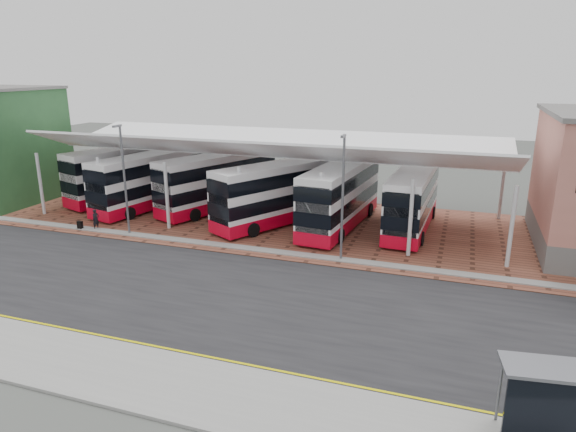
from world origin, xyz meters
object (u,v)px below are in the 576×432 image
(bus_1, at_px, (150,181))
(bus_3, at_px, (279,194))
(bus_4, at_px, (340,196))
(bus_0, at_px, (128,173))
(bus_5, at_px, (412,200))
(bus_2, at_px, (218,182))
(pedestrian, at_px, (96,219))
(bus_shelter, at_px, (563,401))

(bus_1, height_order, bus_3, bus_3)
(bus_4, bearing_deg, bus_1, -174.95)
(bus_1, xyz_separation_m, bus_3, (12.17, -0.74, 0.02))
(bus_4, bearing_deg, bus_0, 179.61)
(bus_0, distance_m, bus_5, 25.90)
(bus_3, bearing_deg, bus_2, -169.98)
(bus_1, bearing_deg, bus_5, 15.18)
(pedestrian, bearing_deg, bus_3, -50.97)
(bus_5, bearing_deg, bus_0, -179.73)
(bus_0, xyz_separation_m, bus_2, (9.53, -0.60, -0.04))
(bus_5, relative_size, bus_shelter, 3.20)
(pedestrian, relative_size, bus_shelter, 0.45)
(bus_1, relative_size, bus_3, 1.03)
(bus_1, relative_size, bus_4, 0.98)
(pedestrian, distance_m, bus_shelter, 32.85)
(bus_1, relative_size, bus_2, 1.00)
(bus_3, distance_m, bus_shelter, 26.54)
(bus_0, height_order, bus_1, bus_0)
(bus_1, bearing_deg, bus_0, 164.39)
(bus_2, bearing_deg, bus_shelter, -21.77)
(bus_0, height_order, bus_shelter, bus_0)
(bus_1, relative_size, bus_shelter, 3.38)
(bus_1, distance_m, bus_2, 5.99)
(bus_4, relative_size, bus_shelter, 3.45)
(bus_2, relative_size, bus_5, 1.06)
(bus_1, height_order, bus_2, bus_2)
(bus_4, height_order, pedestrian, bus_4)
(bus_3, xyz_separation_m, bus_5, (10.01, 1.77, -0.11))
(bus_1, bearing_deg, bus_2, 25.81)
(bus_0, distance_m, bus_2, 9.55)
(bus_2, xyz_separation_m, bus_shelter, (23.39, -22.45, -0.64))
(bus_1, distance_m, pedestrian, 7.00)
(bus_1, bearing_deg, bus_shelter, -23.29)
(bus_2, distance_m, bus_shelter, 32.43)
(bus_4, distance_m, pedestrian, 18.61)
(bus_2, distance_m, pedestrian, 10.39)
(pedestrian, bearing_deg, bus_5, -57.64)
(bus_0, relative_size, bus_1, 1.02)
(bus_0, height_order, pedestrian, bus_0)
(bus_1, xyz_separation_m, bus_2, (5.83, 1.38, 0.03))
(bus_0, height_order, bus_4, bus_0)
(bus_1, xyz_separation_m, bus_shelter, (29.22, -21.07, -0.61))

